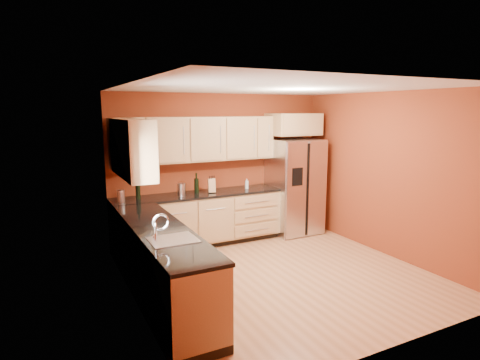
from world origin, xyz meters
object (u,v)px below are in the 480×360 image
object	(u,v)px
wine_bottle_a	(138,188)
knife_block	(212,186)
refrigerator	(294,186)
soap_dispenser	(247,184)
canister_left	(121,196)

from	to	relation	value
wine_bottle_a	knife_block	size ratio (longest dim) A/B	1.41
knife_block	refrigerator	bearing A→B (deg)	12.72
refrigerator	knife_block	xyz separation A→B (m)	(-1.67, 0.05, 0.15)
wine_bottle_a	soap_dispenser	xyz separation A→B (m)	(1.93, -0.04, -0.08)
refrigerator	knife_block	bearing A→B (deg)	178.36
canister_left	wine_bottle_a	size ratio (longest dim) A/B	0.56
refrigerator	soap_dispenser	bearing A→B (deg)	175.83
refrigerator	soap_dispenser	xyz separation A→B (m)	(-0.98, 0.07, 0.12)
knife_block	soap_dispenser	distance (m)	0.69
canister_left	wine_bottle_a	bearing A→B (deg)	22.13
knife_block	soap_dispenser	world-z (taller)	knife_block
refrigerator	wine_bottle_a	xyz separation A→B (m)	(-2.91, 0.11, 0.20)
wine_bottle_a	soap_dispenser	size ratio (longest dim) A/B	1.88
refrigerator	soap_dispenser	distance (m)	0.99
refrigerator	canister_left	xyz separation A→B (m)	(-3.20, -0.01, 0.12)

